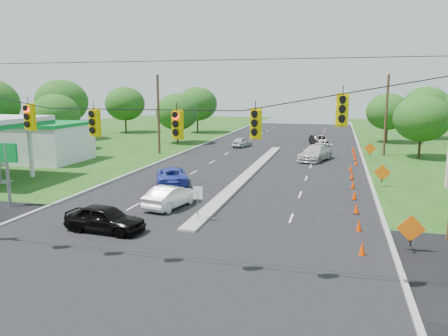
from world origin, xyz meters
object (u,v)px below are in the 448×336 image
(white_sedan, at_px, (171,196))
(blue_pickup, at_px, (172,176))
(gas_station, at_px, (17,138))
(black_sedan, at_px, (105,219))

(white_sedan, bearing_deg, blue_pickup, -57.30)
(gas_station, relative_size, black_sedan, 4.61)
(black_sedan, height_order, blue_pickup, black_sedan)
(black_sedan, height_order, white_sedan, black_sedan)
(gas_station, height_order, black_sedan, gas_station)
(white_sedan, relative_size, blue_pickup, 0.85)
(blue_pickup, bearing_deg, white_sedan, 87.23)
(blue_pickup, bearing_deg, black_sedan, 70.80)
(black_sedan, bearing_deg, white_sedan, -10.59)
(black_sedan, xyz_separation_m, white_sedan, (1.51, 5.46, -0.02))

